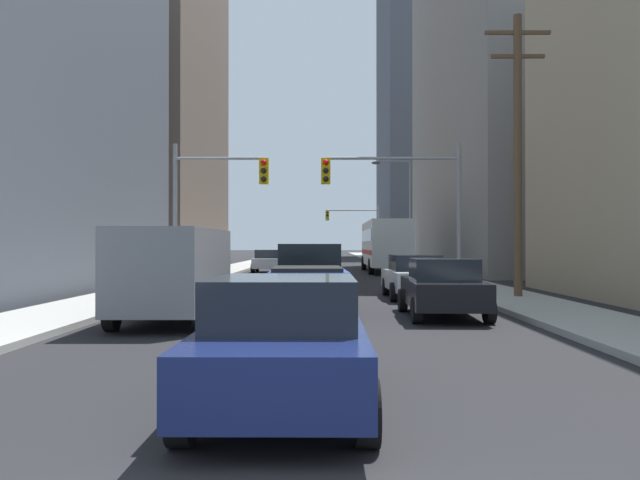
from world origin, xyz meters
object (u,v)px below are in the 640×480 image
object	(u,v)px
sedan_beige	(318,265)
traffic_signal_near_left	(216,191)
pickup_truck_blue	(309,278)
cargo_van_grey	(174,269)
traffic_signal_far_right	(355,223)
city_bus	(385,244)
sedan_silver	(268,261)
sedan_black	(443,287)
sedan_white	(414,276)
traffic_signal_near_right	(397,189)
sedan_navy	(284,343)

from	to	relation	value
sedan_beige	traffic_signal_near_left	size ratio (longest dim) A/B	0.71
pickup_truck_blue	cargo_van_grey	world-z (taller)	cargo_van_grey
sedan_beige	traffic_signal_far_right	bearing A→B (deg)	83.68
city_bus	sedan_silver	world-z (taller)	city_bus
sedan_black	sedan_white	xyz separation A→B (m)	(0.07, 5.72, 0.00)
traffic_signal_near_left	traffic_signal_near_right	world-z (taller)	same
cargo_van_grey	sedan_beige	size ratio (longest dim) A/B	1.23
traffic_signal_near_right	city_bus	bearing A→B (deg)	86.35
sedan_white	traffic_signal_far_right	xyz separation A→B (m)	(-0.06, 43.56, 3.35)
sedan_silver	traffic_signal_near_right	world-z (taller)	traffic_signal_near_right
pickup_truck_blue	sedan_beige	distance (m)	16.58
sedan_beige	sedan_white	bearing A→B (deg)	-74.32
sedan_beige	traffic_signal_near_left	bearing A→B (deg)	-115.08
city_bus	sedan_beige	bearing A→B (deg)	-118.24
pickup_truck_blue	sedan_black	bearing A→B (deg)	-24.62
sedan_white	sedan_navy	bearing A→B (deg)	-103.49
sedan_silver	sedan_beige	bearing A→B (deg)	-66.28
city_bus	sedan_black	world-z (taller)	city_bus
traffic_signal_near_right	traffic_signal_far_right	world-z (taller)	same
city_bus	cargo_van_grey	bearing A→B (deg)	-105.65
sedan_white	sedan_beige	bearing A→B (deg)	105.68
cargo_van_grey	sedan_navy	world-z (taller)	cargo_van_grey
city_bus	sedan_white	distance (m)	20.77
cargo_van_grey	traffic_signal_far_right	world-z (taller)	traffic_signal_far_right
traffic_signal_near_left	sedan_silver	bearing A→B (deg)	87.75
city_bus	sedan_beige	xyz separation A→B (m)	(-4.43, -8.24, -1.16)
traffic_signal_near_left	traffic_signal_near_right	distance (m)	7.42
pickup_truck_blue	sedan_black	world-z (taller)	pickup_truck_blue
pickup_truck_blue	traffic_signal_near_right	bearing A→B (deg)	66.53
sedan_navy	sedan_white	world-z (taller)	same
pickup_truck_blue	sedan_navy	world-z (taller)	pickup_truck_blue
sedan_beige	traffic_signal_far_right	distance (m)	31.46
city_bus	sedan_beige	distance (m)	9.43
city_bus	sedan_beige	world-z (taller)	city_bus
sedan_black	sedan_beige	bearing A→B (deg)	100.67
sedan_beige	traffic_signal_far_right	world-z (taller)	traffic_signal_far_right
sedan_navy	sedan_beige	bearing A→B (deg)	89.83
traffic_signal_far_right	sedan_navy	bearing A→B (deg)	-93.45
traffic_signal_near_left	traffic_signal_near_right	xyz separation A→B (m)	(7.42, 0.00, 0.08)
sedan_white	sedan_silver	bearing A→B (deg)	108.87
cargo_van_grey	traffic_signal_near_left	bearing A→B (deg)	94.38
sedan_beige	pickup_truck_blue	bearing A→B (deg)	-90.26
sedan_black	traffic_signal_near_left	bearing A→B (deg)	128.37
sedan_beige	sedan_silver	bearing A→B (deg)	113.72
cargo_van_grey	traffic_signal_far_right	xyz separation A→B (m)	(6.71, 50.32, 2.83)
traffic_signal_near_left	sedan_white	bearing A→B (deg)	-26.39
cargo_van_grey	sedan_silver	distance (m)	27.04
sedan_white	traffic_signal_far_right	world-z (taller)	traffic_signal_far_right
city_bus	sedan_navy	bearing A→B (deg)	-97.21
sedan_navy	traffic_signal_near_left	distance (m)	19.40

